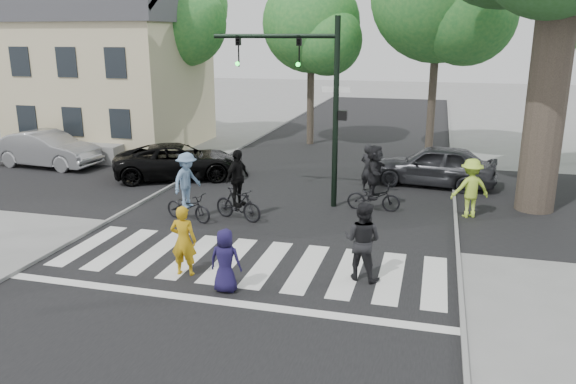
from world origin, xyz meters
name	(u,v)px	position (x,y,z in m)	size (l,w,h in m)	color
ground	(234,278)	(0.00, 0.00, 0.00)	(120.00, 120.00, 0.00)	gray
road_stem	(289,214)	(0.00, 5.00, 0.01)	(10.00, 70.00, 0.01)	black
road_cross	(310,190)	(0.00, 8.00, 0.01)	(70.00, 10.00, 0.01)	black
curb_left	(144,201)	(-5.05, 5.00, 0.05)	(0.10, 70.00, 0.10)	gray
curb_right	(456,226)	(5.05, 5.00, 0.05)	(0.10, 70.00, 0.10)	gray
crosswalk	(243,267)	(0.00, 0.66, 0.01)	(10.00, 3.85, 0.01)	silver
traffic_signal	(310,86)	(0.35, 6.20, 3.90)	(4.45, 0.29, 6.00)	black
bg_tree_0	(91,21)	(-13.74, 16.00, 6.14)	(5.46, 5.20, 8.97)	brown
bg_tree_1	(174,10)	(-8.70, 15.48, 6.65)	(6.09, 5.80, 9.80)	brown
bg_tree_2	(315,28)	(-1.76, 16.62, 5.78)	(5.04, 4.80, 8.40)	brown
house	(112,69)	(-11.49, 13.98, 3.80)	(8.40, 8.10, 8.82)	beige
pedestrian_woman	(184,241)	(-1.18, -0.09, 0.84)	(0.61, 0.40, 1.69)	#C19113
pedestrian_child	(225,261)	(0.08, -0.68, 0.72)	(0.70, 0.45, 1.43)	#1B1540
pedestrian_adult	(362,241)	(2.85, 0.75, 0.93)	(0.90, 0.70, 1.86)	black
cyclist_left	(188,192)	(-2.78, 3.62, 0.91)	(1.75, 1.20, 2.10)	black
cyclist_mid	(238,192)	(-1.35, 4.06, 0.89)	(1.73, 1.09, 2.17)	black
cyclist_right	(374,182)	(2.51, 6.09, 0.95)	(1.68, 1.57, 2.13)	black
car_suv	(179,161)	(-5.35, 8.36, 0.68)	(2.27, 4.92, 1.37)	black
car_silver	(47,149)	(-11.64, 8.77, 0.76)	(1.62, 4.63, 1.53)	#999A9D
car_grey	(434,165)	(4.30, 9.81, 0.77)	(1.81, 4.51, 1.54)	#2B2C30
bystander_hivis	(471,188)	(5.43, 6.18, 0.92)	(1.19, 0.68, 1.84)	#BAE23D
bystander_dark	(368,168)	(2.04, 8.25, 0.87)	(0.64, 0.42, 1.74)	black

